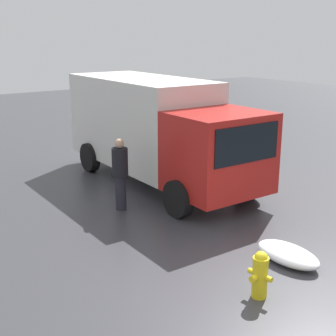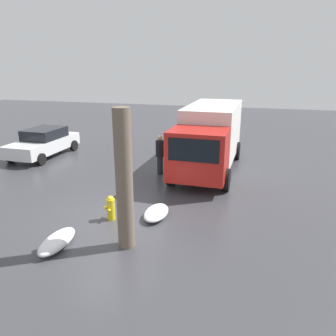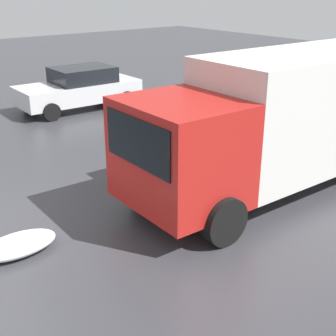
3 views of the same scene
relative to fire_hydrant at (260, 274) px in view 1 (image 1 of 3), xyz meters
The scene contains 5 objects.
ground_plane 0.42m from the fire_hydrant, 83.45° to the right, with size 60.00×60.00×0.00m, color #38383D.
fire_hydrant is the anchor object (origin of this frame).
delivery_truck 6.70m from the fire_hydrant, 19.91° to the right, with size 7.12×2.65×2.96m.
pedestrian 4.85m from the fire_hydrant, ahead, with size 0.39×0.39×1.79m.
snow_pile_by_hydrant 1.49m from the fire_hydrant, 68.18° to the right, with size 1.36×0.73×0.31m.
Camera 1 is at (-4.64, 5.23, 4.16)m, focal length 50.00 mm.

